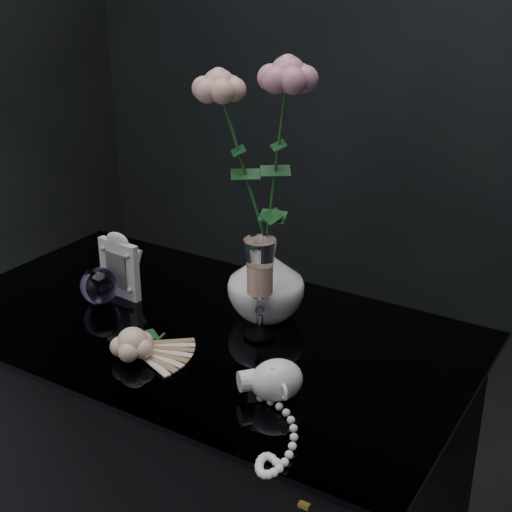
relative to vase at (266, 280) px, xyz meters
The scene contains 9 objects.
table 0.48m from the vase, 130.89° to the right, with size 1.05×0.58×0.76m.
vase is the anchor object (origin of this frame).
wine_glass 0.09m from the vase, 66.84° to the right, with size 0.06×0.06×0.20m, color white, non-canonical shape.
picture_frame 0.32m from the vase, 165.49° to the right, with size 0.11×0.08×0.14m, color white, non-canonical shape.
paperweight 0.35m from the vase, 158.19° to the right, with size 0.08×0.08×0.08m, color #A47CC9, non-canonical shape.
paper_fan 0.29m from the vase, 118.06° to the right, with size 0.22×0.17×0.02m, color #FAF2C8, non-canonical shape.
loose_rose 0.29m from the vase, 114.66° to the right, with size 0.13×0.17×0.06m, color #FFBFA4, non-canonical shape.
pearl_jar 0.29m from the vase, 55.68° to the right, with size 0.24×0.25×0.07m, color white, non-canonical shape.
roses 0.27m from the vase, behind, with size 0.21×0.13×0.40m.
Camera 1 is at (0.74, -0.93, 1.43)m, focal length 50.00 mm.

